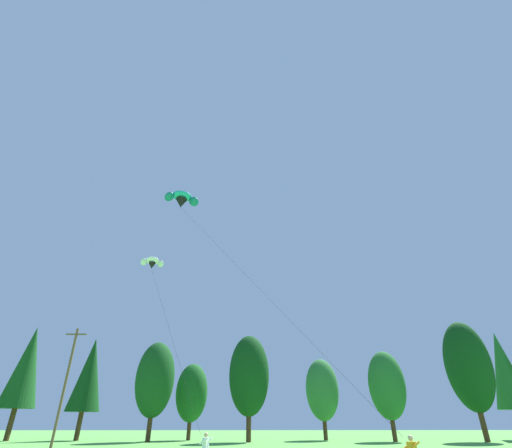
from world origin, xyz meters
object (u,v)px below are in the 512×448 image
at_px(kite_flyer_near, 205,447).
at_px(parafoil_kite_mid_teal, 182,199).
at_px(utility_pole, 66,381).
at_px(parafoil_kite_high_white, 152,263).

distance_m(kite_flyer_near, parafoil_kite_mid_teal, 24.97).
relative_size(utility_pole, parafoil_kite_mid_teal, 0.50).
xyz_separation_m(utility_pole, parafoil_kite_high_white, (9.24, -7.62, 9.93)).
relative_size(kite_flyer_near, parafoil_kite_mid_teal, 0.08).
bearing_deg(parafoil_kite_mid_teal, utility_pole, 146.71).
bearing_deg(parafoil_kite_high_white, kite_flyer_near, -54.62).
distance_m(kite_flyer_near, parafoil_kite_high_white, 19.29).
bearing_deg(parafoil_kite_mid_teal, parafoil_kite_high_white, -175.05).
distance_m(utility_pole, parafoil_kite_high_white, 15.56).
xyz_separation_m(utility_pole, kite_flyer_near, (16.43, -17.75, -4.83)).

